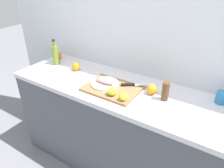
{
  "coord_description": "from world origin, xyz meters",
  "views": [
    {
      "loc": [
        0.7,
        -1.28,
        1.76
      ],
      "look_at": [
        -0.08,
        -0.06,
        0.95
      ],
      "focal_mm": 33.93,
      "sensor_mm": 36.0,
      "label": 1
    }
  ],
  "objects_px": {
    "orange_0": "(76,67)",
    "chef_knife": "(134,85)",
    "coffee_mug_0": "(222,98)",
    "pepper_mill": "(165,91)",
    "fish_fillet": "(105,81)",
    "olive_oil_bottle": "(55,55)",
    "cutting_board": "(112,88)",
    "white_plate": "(105,84)",
    "lemon_0": "(112,91)"
  },
  "relations": [
    {
      "from": "orange_0",
      "to": "chef_knife",
      "type": "bearing_deg",
      "value": 0.01
    },
    {
      "from": "coffee_mug_0",
      "to": "pepper_mill",
      "type": "height_order",
      "value": "pepper_mill"
    },
    {
      "from": "fish_fillet",
      "to": "olive_oil_bottle",
      "type": "relative_size",
      "value": 0.67
    },
    {
      "from": "cutting_board",
      "to": "fish_fillet",
      "type": "distance_m",
      "value": 0.09
    },
    {
      "from": "cutting_board",
      "to": "chef_knife",
      "type": "xyz_separation_m",
      "value": [
        0.14,
        0.12,
        0.02
      ]
    },
    {
      "from": "white_plate",
      "to": "fish_fillet",
      "type": "height_order",
      "value": "fish_fillet"
    },
    {
      "from": "chef_knife",
      "to": "olive_oil_bottle",
      "type": "height_order",
      "value": "olive_oil_bottle"
    },
    {
      "from": "cutting_board",
      "to": "pepper_mill",
      "type": "xyz_separation_m",
      "value": [
        0.4,
        0.08,
        0.06
      ]
    },
    {
      "from": "orange_0",
      "to": "lemon_0",
      "type": "bearing_deg",
      "value": -21.99
    },
    {
      "from": "cutting_board",
      "to": "chef_knife",
      "type": "height_order",
      "value": "chef_knife"
    },
    {
      "from": "olive_oil_bottle",
      "to": "pepper_mill",
      "type": "height_order",
      "value": "olive_oil_bottle"
    },
    {
      "from": "white_plate",
      "to": "coffee_mug_0",
      "type": "xyz_separation_m",
      "value": [
        0.83,
        0.25,
        0.02
      ]
    },
    {
      "from": "cutting_board",
      "to": "olive_oil_bottle",
      "type": "xyz_separation_m",
      "value": [
        -0.74,
        0.12,
        0.09
      ]
    },
    {
      "from": "white_plate",
      "to": "orange_0",
      "type": "height_order",
      "value": "orange_0"
    },
    {
      "from": "white_plate",
      "to": "pepper_mill",
      "type": "height_order",
      "value": "pepper_mill"
    },
    {
      "from": "cutting_board",
      "to": "chef_knife",
      "type": "bearing_deg",
      "value": 41.28
    },
    {
      "from": "white_plate",
      "to": "pepper_mill",
      "type": "relative_size",
      "value": 1.57
    },
    {
      "from": "cutting_board",
      "to": "coffee_mug_0",
      "type": "bearing_deg",
      "value": 18.88
    },
    {
      "from": "cutting_board",
      "to": "lemon_0",
      "type": "xyz_separation_m",
      "value": [
        0.06,
        -0.1,
        0.04
      ]
    },
    {
      "from": "orange_0",
      "to": "cutting_board",
      "type": "bearing_deg",
      "value": -14.12
    },
    {
      "from": "lemon_0",
      "to": "orange_0",
      "type": "height_order",
      "value": "lemon_0"
    },
    {
      "from": "cutting_board",
      "to": "fish_fillet",
      "type": "relative_size",
      "value": 2.52
    },
    {
      "from": "fish_fillet",
      "to": "cutting_board",
      "type": "bearing_deg",
      "value": -6.17
    },
    {
      "from": "white_plate",
      "to": "coffee_mug_0",
      "type": "bearing_deg",
      "value": 16.79
    },
    {
      "from": "pepper_mill",
      "to": "orange_0",
      "type": "bearing_deg",
      "value": 177.52
    },
    {
      "from": "lemon_0",
      "to": "chef_knife",
      "type": "bearing_deg",
      "value": 71.35
    },
    {
      "from": "cutting_board",
      "to": "coffee_mug_0",
      "type": "height_order",
      "value": "coffee_mug_0"
    },
    {
      "from": "chef_knife",
      "to": "lemon_0",
      "type": "xyz_separation_m",
      "value": [
        -0.07,
        -0.22,
        0.02
      ]
    },
    {
      "from": "pepper_mill",
      "to": "lemon_0",
      "type": "bearing_deg",
      "value": -152.26
    },
    {
      "from": "lemon_0",
      "to": "olive_oil_bottle",
      "type": "relative_size",
      "value": 0.26
    },
    {
      "from": "lemon_0",
      "to": "orange_0",
      "type": "relative_size",
      "value": 0.85
    },
    {
      "from": "white_plate",
      "to": "olive_oil_bottle",
      "type": "xyz_separation_m",
      "value": [
        -0.66,
        0.11,
        0.07
      ]
    },
    {
      "from": "white_plate",
      "to": "chef_knife",
      "type": "distance_m",
      "value": 0.24
    },
    {
      "from": "lemon_0",
      "to": "pepper_mill",
      "type": "height_order",
      "value": "pepper_mill"
    },
    {
      "from": "cutting_board",
      "to": "fish_fillet",
      "type": "height_order",
      "value": "fish_fillet"
    },
    {
      "from": "chef_knife",
      "to": "olive_oil_bottle",
      "type": "distance_m",
      "value": 0.88
    },
    {
      "from": "chef_knife",
      "to": "orange_0",
      "type": "height_order",
      "value": "orange_0"
    },
    {
      "from": "cutting_board",
      "to": "white_plate",
      "type": "height_order",
      "value": "white_plate"
    },
    {
      "from": "white_plate",
      "to": "chef_knife",
      "type": "bearing_deg",
      "value": 27.86
    },
    {
      "from": "white_plate",
      "to": "chef_knife",
      "type": "height_order",
      "value": "chef_knife"
    },
    {
      "from": "fish_fillet",
      "to": "chef_knife",
      "type": "height_order",
      "value": "fish_fillet"
    },
    {
      "from": "fish_fillet",
      "to": "chef_knife",
      "type": "xyz_separation_m",
      "value": [
        0.21,
        0.11,
        -0.02
      ]
    },
    {
      "from": "fish_fillet",
      "to": "lemon_0",
      "type": "xyz_separation_m",
      "value": [
        0.14,
        -0.11,
        0.0
      ]
    },
    {
      "from": "olive_oil_bottle",
      "to": "chef_knife",
      "type": "bearing_deg",
      "value": -0.23
    },
    {
      "from": "chef_knife",
      "to": "orange_0",
      "type": "distance_m",
      "value": 0.61
    },
    {
      "from": "cutting_board",
      "to": "white_plate",
      "type": "bearing_deg",
      "value": 173.83
    },
    {
      "from": "fish_fillet",
      "to": "pepper_mill",
      "type": "relative_size",
      "value": 1.18
    },
    {
      "from": "chef_knife",
      "to": "fish_fillet",
      "type": "bearing_deg",
      "value": 172.57
    },
    {
      "from": "olive_oil_bottle",
      "to": "orange_0",
      "type": "height_order",
      "value": "olive_oil_bottle"
    },
    {
      "from": "chef_knife",
      "to": "coffee_mug_0",
      "type": "bearing_deg",
      "value": -22.61
    }
  ]
}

